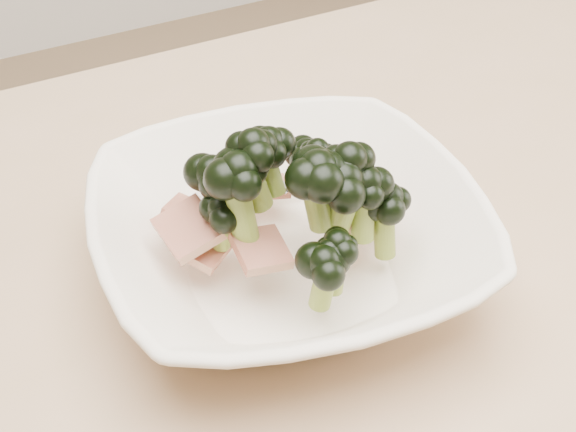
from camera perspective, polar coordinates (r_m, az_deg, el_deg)
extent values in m
cube|color=tan|center=(0.54, 4.24, -8.24)|extent=(1.20, 0.80, 0.04)
cylinder|color=tan|center=(1.27, 16.15, -0.63)|extent=(0.06, 0.06, 0.71)
imported|color=white|center=(0.53, 0.00, -1.57)|extent=(0.30, 0.30, 0.06)
cylinder|color=olive|center=(0.51, -4.63, -1.12)|extent=(0.01, 0.02, 0.03)
ellipsoid|color=black|center=(0.50, -4.74, 0.55)|extent=(0.03, 0.03, 0.03)
cylinder|color=olive|center=(0.49, 2.10, 0.98)|extent=(0.02, 0.02, 0.04)
ellipsoid|color=black|center=(0.48, 2.17, 3.38)|extent=(0.04, 0.04, 0.03)
cylinder|color=olive|center=(0.51, 4.25, 1.38)|extent=(0.02, 0.02, 0.05)
ellipsoid|color=black|center=(0.49, 4.40, 4.06)|extent=(0.04, 0.04, 0.03)
cylinder|color=olive|center=(0.49, 3.44, -3.85)|extent=(0.01, 0.01, 0.03)
ellipsoid|color=black|center=(0.48, 3.54, -1.92)|extent=(0.03, 0.03, 0.02)
cylinder|color=olive|center=(0.51, 5.35, 0.16)|extent=(0.02, 0.02, 0.04)
ellipsoid|color=black|center=(0.50, 5.51, 2.38)|extent=(0.04, 0.04, 0.03)
cylinder|color=olive|center=(0.50, 3.20, 0.83)|extent=(0.02, 0.02, 0.03)
ellipsoid|color=black|center=(0.49, 3.29, 2.76)|extent=(0.04, 0.04, 0.03)
cylinder|color=olive|center=(0.52, -1.35, 3.23)|extent=(0.02, 0.02, 0.04)
ellipsoid|color=black|center=(0.50, -1.39, 5.28)|extent=(0.03, 0.03, 0.03)
cylinder|color=olive|center=(0.50, 2.49, 1.28)|extent=(0.02, 0.02, 0.03)
ellipsoid|color=black|center=(0.49, 2.55, 3.29)|extent=(0.03, 0.03, 0.03)
cylinder|color=olive|center=(0.50, -3.40, 0.56)|extent=(0.02, 0.03, 0.05)
ellipsoid|color=black|center=(0.48, -3.53, 3.28)|extent=(0.04, 0.04, 0.03)
cylinder|color=olive|center=(0.56, 1.29, 2.79)|extent=(0.02, 0.02, 0.04)
ellipsoid|color=black|center=(0.55, 1.32, 4.64)|extent=(0.03, 0.03, 0.02)
cylinder|color=olive|center=(0.53, 6.86, -0.95)|extent=(0.02, 0.02, 0.04)
ellipsoid|color=black|center=(0.51, 7.08, 1.30)|extent=(0.04, 0.04, 0.03)
cylinder|color=olive|center=(0.54, 2.06, 2.76)|extent=(0.02, 0.02, 0.04)
ellipsoid|color=black|center=(0.53, 2.11, 4.69)|extent=(0.03, 0.03, 0.02)
cylinder|color=olive|center=(0.50, 2.45, 0.95)|extent=(0.02, 0.02, 0.04)
ellipsoid|color=black|center=(0.49, 2.53, 3.35)|extent=(0.04, 0.04, 0.03)
cylinder|color=olive|center=(0.51, -2.35, 2.25)|extent=(0.02, 0.02, 0.04)
ellipsoid|color=black|center=(0.49, -2.42, 4.41)|extent=(0.03, 0.03, 0.03)
cylinder|color=olive|center=(0.48, 2.52, -5.07)|extent=(0.02, 0.02, 0.03)
ellipsoid|color=black|center=(0.47, 2.59, -3.27)|extent=(0.03, 0.03, 0.03)
cylinder|color=olive|center=(0.52, -5.25, 0.83)|extent=(0.03, 0.02, 0.04)
ellipsoid|color=black|center=(0.51, -5.42, 3.12)|extent=(0.04, 0.04, 0.03)
cylinder|color=olive|center=(0.50, -2.42, 2.48)|extent=(0.03, 0.02, 0.05)
ellipsoid|color=black|center=(0.49, -2.51, 5.08)|extent=(0.04, 0.04, 0.03)
cylinder|color=olive|center=(0.50, 3.83, 0.29)|extent=(0.02, 0.03, 0.04)
ellipsoid|color=black|center=(0.49, 3.95, 2.57)|extent=(0.04, 0.04, 0.03)
cube|color=maroon|center=(0.55, 4.73, 0.45)|extent=(0.06, 0.06, 0.02)
cube|color=maroon|center=(0.52, -7.08, -0.90)|extent=(0.04, 0.04, 0.02)
cube|color=maroon|center=(0.54, -5.88, -0.26)|extent=(0.06, 0.06, 0.02)
cube|color=maroon|center=(0.57, 5.14, 1.49)|extent=(0.04, 0.05, 0.02)
cube|color=maroon|center=(0.50, -1.93, -2.42)|extent=(0.04, 0.04, 0.02)
cube|color=maroon|center=(0.58, -2.61, 2.01)|extent=(0.06, 0.04, 0.01)
cube|color=maroon|center=(0.53, -5.58, -1.72)|extent=(0.05, 0.05, 0.02)
cube|color=maroon|center=(0.53, 4.84, 0.26)|extent=(0.05, 0.04, 0.02)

